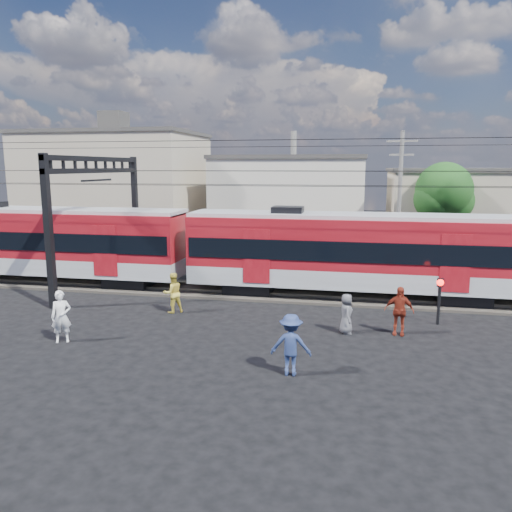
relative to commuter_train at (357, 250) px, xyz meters
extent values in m
plane|color=black|center=(-3.59, -8.00, -2.40)|extent=(120.00, 120.00, 0.00)
cube|color=#2D2823|center=(-3.59, 0.00, -2.34)|extent=(70.00, 3.40, 0.12)
cube|color=#59544C|center=(-3.59, -0.75, -2.22)|extent=(70.00, 0.12, 0.12)
cube|color=#59544C|center=(-3.59, 0.75, -2.22)|extent=(70.00, 0.12, 0.12)
cube|color=black|center=(-11.89, 0.00, -2.05)|extent=(2.40, 2.20, 0.70)
cube|color=#999BA0|center=(-17.01, 0.00, -1.25)|extent=(16.00, 3.00, 0.90)
cube|color=maroon|center=(-17.01, 0.00, 0.40)|extent=(16.00, 3.00, 2.40)
cube|color=black|center=(-17.01, 0.00, 0.15)|extent=(15.68, 3.08, 0.95)
cube|color=#999BA0|center=(-17.01, 0.00, 1.65)|extent=(16.00, 2.60, 0.25)
cube|color=black|center=(-5.33, 0.00, -2.05)|extent=(2.40, 2.20, 0.70)
cube|color=black|center=(4.91, 0.00, -2.05)|extent=(2.40, 2.20, 0.70)
cube|color=#999BA0|center=(-0.21, 0.00, -1.25)|extent=(16.00, 3.00, 0.90)
cube|color=maroon|center=(-0.21, 0.00, 0.40)|extent=(16.00, 3.00, 2.40)
cube|color=black|center=(-0.21, 0.00, 0.15)|extent=(15.68, 3.08, 0.95)
cube|color=#999BA0|center=(-0.21, 0.00, 1.65)|extent=(16.00, 2.60, 0.25)
cube|color=black|center=(-13.59, -4.50, 1.10)|extent=(0.30, 0.30, 7.00)
cube|color=black|center=(-13.59, 4.50, 1.10)|extent=(0.30, 0.30, 7.00)
cube|color=black|center=(-13.59, 0.00, 4.40)|extent=(0.25, 9.30, 0.25)
cube|color=black|center=(-13.59, 0.00, 3.80)|extent=(0.25, 9.30, 0.25)
cylinder|color=black|center=(-3.59, -0.70, 3.10)|extent=(70.00, 0.03, 0.03)
cylinder|color=black|center=(-3.59, 0.70, 3.10)|extent=(70.00, 0.03, 0.03)
cylinder|color=black|center=(-3.59, -0.70, 3.80)|extent=(70.00, 0.03, 0.03)
cylinder|color=black|center=(-3.59, 0.70, 3.80)|extent=(70.00, 0.03, 0.03)
cylinder|color=black|center=(-3.59, -3.50, 5.10)|extent=(70.00, 0.03, 0.03)
cylinder|color=black|center=(-3.59, 3.50, 5.10)|extent=(70.00, 0.03, 0.03)
cube|color=tan|center=(-20.59, 16.00, 2.10)|extent=(14.00, 10.00, 9.00)
cube|color=#3F3D3A|center=(-20.59, 16.00, 6.75)|extent=(14.28, 10.20, 0.30)
cube|color=beige|center=(-5.59, 19.00, 1.10)|extent=(12.00, 12.00, 7.00)
cube|color=#3F3D3A|center=(-5.59, 19.00, 4.75)|extent=(12.24, 12.24, 0.30)
cube|color=tan|center=(10.41, 16.00, 0.60)|extent=(16.00, 10.00, 6.00)
cube|color=#3F3D3A|center=(10.41, 16.00, 3.75)|extent=(16.32, 10.20, 0.30)
cylinder|color=slate|center=(2.41, 7.00, 1.85)|extent=(0.24, 0.24, 8.50)
cube|color=slate|center=(2.41, 7.00, 5.50)|extent=(1.80, 0.12, 0.12)
cube|color=slate|center=(2.41, 7.00, 4.70)|extent=(1.40, 0.12, 0.12)
cylinder|color=#382619|center=(5.41, 10.00, -0.44)|extent=(0.36, 0.36, 3.92)
sphere|color=#144617|center=(5.41, 10.00, 2.50)|extent=(3.64, 3.64, 3.64)
sphere|color=#144617|center=(6.01, 10.30, 1.80)|extent=(2.80, 2.80, 2.80)
imported|color=white|center=(-10.61, -8.49, -1.43)|extent=(0.84, 0.73, 1.94)
imported|color=#DFC845|center=(-7.94, -4.10, -1.50)|extent=(1.11, 1.08, 1.80)
imported|color=navy|center=(-1.93, -9.76, -1.42)|extent=(1.29, 0.77, 1.95)
imported|color=maroon|center=(1.65, -5.18, -1.45)|extent=(1.16, 0.59, 1.91)
imported|color=#535258|center=(-0.33, -5.42, -1.61)|extent=(0.60, 0.83, 1.58)
cylinder|color=black|center=(3.35, -3.56, -1.49)|extent=(0.12, 0.12, 1.83)
sphere|color=#FF140C|center=(3.35, -3.56, -0.63)|extent=(0.28, 0.28, 0.28)
cube|color=black|center=(3.35, -3.56, -0.63)|extent=(0.25, 0.06, 0.35)
camera|label=1|loc=(-0.06, -24.37, 4.01)|focal=35.00mm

